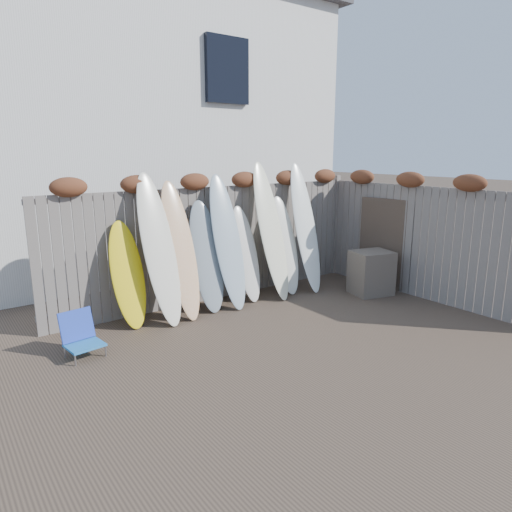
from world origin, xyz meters
TOP-DOWN VIEW (x-y plane):
  - ground at (0.00, 0.00)m, footprint 80.00×80.00m
  - back_fence at (0.06, 2.39)m, footprint 6.05×0.28m
  - right_fence at (2.99, 0.25)m, footprint 0.28×4.40m
  - house at (0.50, 6.50)m, footprint 8.50×5.50m
  - beach_chair at (-2.65, 1.43)m, footprint 0.49×0.51m
  - wooden_crate at (2.44, 0.92)m, footprint 0.81×0.73m
  - lattice_panel at (2.97, 1.03)m, footprint 0.19×1.15m
  - surfboard_0 at (-1.75, 2.06)m, footprint 0.50×0.58m
  - surfboard_1 at (-1.28, 1.93)m, footprint 0.61×0.85m
  - surfboard_2 at (-0.91, 1.96)m, footprint 0.52×0.78m
  - surfboard_3 at (-0.42, 2.00)m, footprint 0.60×0.70m
  - surfboard_4 at (-0.04, 1.95)m, footprint 0.51×0.79m
  - surfboard_5 at (0.40, 2.04)m, footprint 0.46×0.60m
  - surfboard_6 at (0.86, 1.92)m, footprint 0.53×0.87m
  - surfboard_7 at (1.25, 1.99)m, footprint 0.56×0.68m
  - surfboard_8 at (1.68, 1.91)m, footprint 0.52×0.87m

SIDE VIEW (x-z plane):
  - ground at x=0.00m, z-range 0.00..0.00m
  - beach_chair at x=-2.65m, z-range -0.02..0.56m
  - wooden_crate at x=2.44m, z-range 0.00..0.80m
  - surfboard_0 at x=-1.75m, z-range 0.00..1.59m
  - surfboard_5 at x=0.40m, z-range 0.00..1.66m
  - lattice_panel at x=2.97m, z-range 0.00..1.72m
  - surfboard_7 at x=1.25m, z-range 0.00..1.78m
  - surfboard_3 at x=-0.42m, z-range 0.00..1.81m
  - surfboard_2 at x=-0.91m, z-range 0.00..2.15m
  - surfboard_4 at x=-0.04m, z-range 0.00..2.23m
  - right_fence at x=2.99m, z-range 0.02..2.26m
  - surfboard_1 at x=-1.28m, z-range 0.00..2.29m
  - back_fence at x=0.06m, z-range 0.06..2.30m
  - surfboard_8 at x=1.68m, z-range 0.00..2.39m
  - surfboard_6 at x=0.86m, z-range 0.00..2.42m
  - house at x=0.50m, z-range 0.04..6.36m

